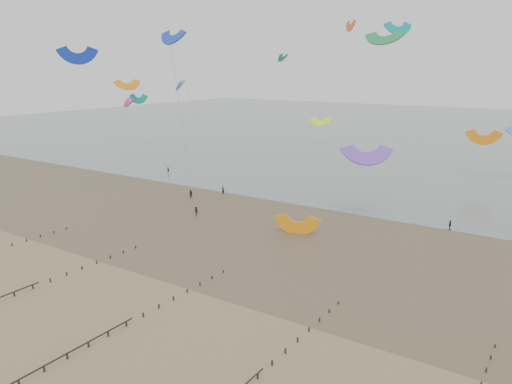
{
  "coord_description": "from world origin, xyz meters",
  "views": [
    {
      "loc": [
        44.86,
        -41.34,
        28.88
      ],
      "look_at": [
        -0.91,
        28.0,
        8.0
      ],
      "focal_mm": 35.0,
      "sensor_mm": 36.0,
      "label": 1
    }
  ],
  "objects": [
    {
      "name": "ground",
      "position": [
        0.0,
        0.0,
        0.0
      ],
      "size": [
        500.0,
        500.0,
        0.0
      ],
      "primitive_type": "plane",
      "color": "brown",
      "rests_on": "ground"
    },
    {
      "name": "sea_and_shore",
      "position": [
        -4.08,
        34.4,
        0.01
      ],
      "size": [
        500.0,
        665.0,
        0.03
      ],
      "color": "#475654",
      "rests_on": "ground"
    },
    {
      "name": "groynes",
      "position": [
        4.0,
        -19.05,
        0.47
      ],
      "size": [
        72.16,
        50.16,
        1.0
      ],
      "color": "black",
      "rests_on": "ground"
    },
    {
      "name": "kitesurfer_lead",
      "position": [
        -23.7,
        48.56,
        0.95
      ],
      "size": [
        0.71,
        0.49,
        1.9
      ],
      "primitive_type": "imported",
      "rotation": [
        0.0,
        0.0,
        3.09
      ],
      "color": "black",
      "rests_on": "ground"
    },
    {
      "name": "kitesurfers",
      "position": [
        19.4,
        44.82,
        0.9
      ],
      "size": [
        130.9,
        28.61,
        1.89
      ],
      "color": "black",
      "rests_on": "ground"
    },
    {
      "name": "grounded_kite",
      "position": [
        4.45,
        33.17,
        0.0
      ],
      "size": [
        8.3,
        7.23,
        3.89
      ],
      "primitive_type": null,
      "rotation": [
        1.54,
        0.0,
        0.28
      ],
      "color": "orange",
      "rests_on": "ground"
    },
    {
      "name": "kites_airborne",
      "position": [
        -1.25,
        85.69,
        20.04
      ],
      "size": [
        253.8,
        112.71,
        40.71
      ],
      "color": "#112DC0",
      "rests_on": "ground"
    }
  ]
}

